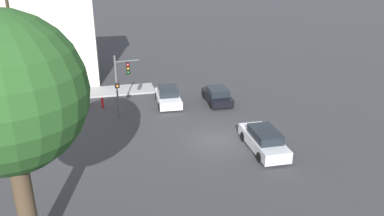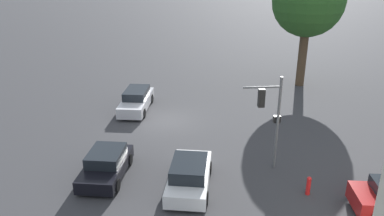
% 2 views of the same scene
% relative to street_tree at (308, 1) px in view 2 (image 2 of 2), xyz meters
% --- Properties ---
extents(ground_plane, '(300.00, 300.00, 0.00)m').
position_rel_street_tree_xyz_m(ground_plane, '(8.35, -10.71, -7.05)').
color(ground_plane, '#333335').
extents(street_tree, '(5.82, 5.82, 10.02)m').
position_rel_street_tree_xyz_m(street_tree, '(0.00, 0.00, 0.00)').
color(street_tree, '#423323').
rests_on(street_tree, ground_plane).
extents(traffic_signal, '(0.71, 1.99, 4.92)m').
position_rel_street_tree_xyz_m(traffic_signal, '(14.23, -4.80, -3.84)').
color(traffic_signal, '#515456').
rests_on(traffic_signal, ground_plane).
extents(crossing_car_0, '(4.38, 2.11, 1.41)m').
position_rel_street_tree_xyz_m(crossing_car_0, '(16.27, -8.64, -6.39)').
color(crossing_car_0, silver).
rests_on(crossing_car_0, ground_plane).
extents(crossing_car_1, '(4.84, 1.94, 1.48)m').
position_rel_street_tree_xyz_m(crossing_car_1, '(6.38, -13.05, -6.35)').
color(crossing_car_1, '#B7B7BC').
rests_on(crossing_car_1, ground_plane).
extents(crossing_car_2, '(4.02, 2.05, 1.35)m').
position_rel_street_tree_xyz_m(crossing_car_2, '(15.49, -12.82, -6.41)').
color(crossing_car_2, black).
rests_on(crossing_car_2, ground_plane).
extents(fire_hydrant, '(0.22, 0.22, 0.92)m').
position_rel_street_tree_xyz_m(fire_hydrant, '(16.59, -3.16, -6.56)').
color(fire_hydrant, red).
rests_on(fire_hydrant, ground_plane).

